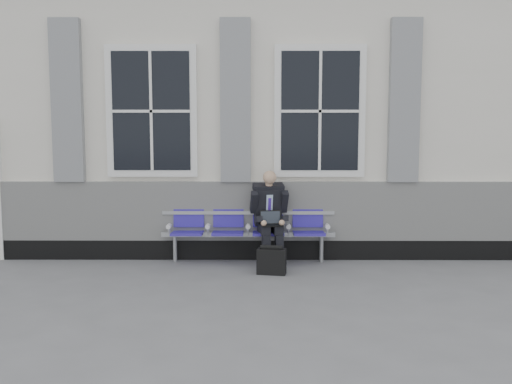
{
  "coord_description": "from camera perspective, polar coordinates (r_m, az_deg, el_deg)",
  "views": [
    {
      "loc": [
        -0.56,
        -7.09,
        2.02
      ],
      "look_at": [
        -0.59,
        0.9,
        1.1
      ],
      "focal_mm": 40.0,
      "sensor_mm": 36.0,
      "label": 1
    }
  ],
  "objects": [
    {
      "name": "ground",
      "position": [
        7.4,
        4.64,
        -9.34
      ],
      "size": [
        70.0,
        70.0,
        0.0
      ],
      "primitive_type": "plane",
      "color": "slate",
      "rests_on": "ground"
    },
    {
      "name": "briefcase",
      "position": [
        7.9,
        1.56,
        -6.9
      ],
      "size": [
        0.42,
        0.23,
        0.4
      ],
      "color": "black",
      "rests_on": "ground"
    },
    {
      "name": "bench",
      "position": [
        8.55,
        -0.79,
        -3.36
      ],
      "size": [
        2.6,
        0.47,
        0.91
      ],
      "color": "#9EA0A3",
      "rests_on": "ground"
    },
    {
      "name": "station_building",
      "position": [
        10.58,
        3.22,
        7.62
      ],
      "size": [
        14.4,
        4.4,
        4.49
      ],
      "color": "silver",
      "rests_on": "ground"
    },
    {
      "name": "businessman",
      "position": [
        8.39,
        1.36,
        -2.16
      ],
      "size": [
        0.58,
        0.78,
        1.39
      ],
      "color": "black",
      "rests_on": "ground"
    }
  ]
}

